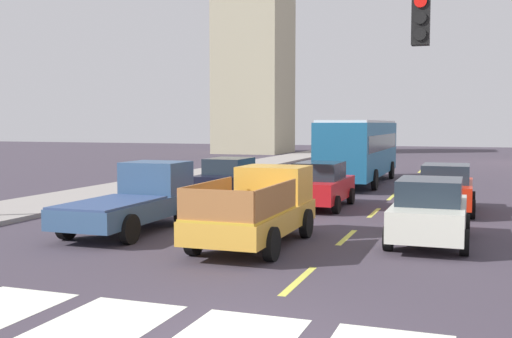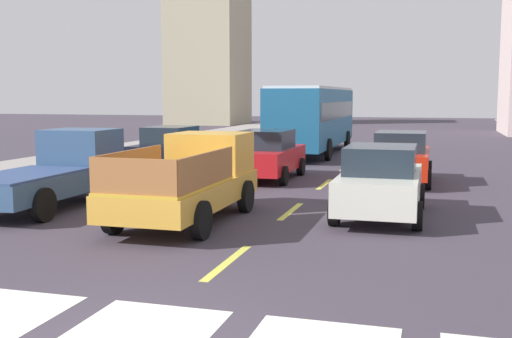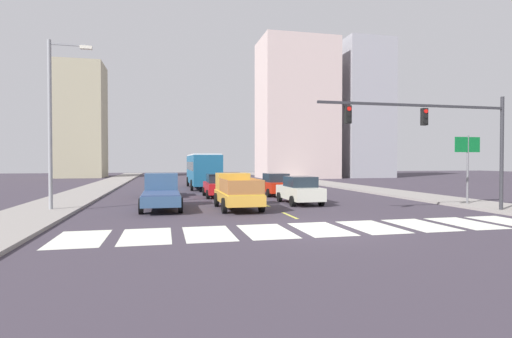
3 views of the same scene
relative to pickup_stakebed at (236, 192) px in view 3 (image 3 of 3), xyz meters
name	(u,v)px [view 3 (image 3 of 3)]	position (x,y,z in m)	size (l,w,h in m)	color
ground_plane	(321,229)	(2.04, -7.48, -0.94)	(160.00, 160.00, 0.00)	#3D3541
sidewalk_right	(372,190)	(14.33, 10.52, -0.86)	(3.67, 110.00, 0.15)	gray
sidewalk_left	(80,195)	(-10.24, 10.52, -0.86)	(3.67, 110.00, 0.15)	gray
crosswalk_stripe_0	(80,239)	(-6.80, -7.48, -0.93)	(1.76, 3.27, 0.01)	silver
crosswalk_stripe_1	(146,236)	(-4.59, -7.48, -0.93)	(1.76, 3.27, 0.01)	silver
crosswalk_stripe_2	(208,234)	(-2.38, -7.48, -0.93)	(1.76, 3.27, 0.01)	silver
crosswalk_stripe_3	(266,231)	(-0.17, -7.48, -0.93)	(1.76, 3.27, 0.01)	silver
crosswalk_stripe_4	(321,229)	(2.04, -7.48, -0.93)	(1.76, 3.27, 0.01)	silver
crosswalk_stripe_5	(372,227)	(4.25, -7.48, -0.93)	(1.76, 3.27, 0.01)	silver
crosswalk_stripe_6	(420,225)	(6.46, -7.48, -0.93)	(1.76, 3.27, 0.01)	silver
crosswalk_stripe_7	(465,223)	(8.68, -7.48, -0.93)	(1.76, 3.27, 0.01)	silver
crosswalk_stripe_8	(508,221)	(10.89, -7.48, -0.93)	(1.76, 3.27, 0.01)	silver
lane_dash_0	(290,215)	(2.04, -3.48, -0.93)	(0.16, 2.40, 0.01)	#D2CF4B
lane_dash_1	(265,205)	(2.04, 1.52, -0.93)	(0.16, 2.40, 0.01)	#D2CF4B
lane_dash_2	(248,197)	(2.04, 6.52, -0.93)	(0.16, 2.40, 0.01)	#D2CF4B
lane_dash_3	(236,192)	(2.04, 11.52, -0.93)	(0.16, 2.40, 0.01)	#D2CF4B
lane_dash_4	(227,188)	(2.04, 16.52, -0.93)	(0.16, 2.40, 0.01)	#D2CF4B
lane_dash_5	(220,185)	(2.04, 21.52, -0.93)	(0.16, 2.40, 0.01)	#D2CF4B
lane_dash_6	(215,183)	(2.04, 26.52, -0.93)	(0.16, 2.40, 0.01)	#D2CF4B
lane_dash_7	(210,181)	(2.04, 31.52, -0.93)	(0.16, 2.40, 0.01)	#D2CF4B
pickup_stakebed	(236,192)	(0.00, 0.00, 0.00)	(2.18, 5.20, 1.96)	gold
pickup_dark	(161,192)	(-4.13, 0.72, -0.02)	(2.18, 5.20, 1.96)	#325076
city_bus	(203,168)	(-0.32, 16.99, 1.02)	(2.72, 10.80, 3.32)	#1B5B85
sedan_mid	(275,184)	(4.42, 7.55, -0.08)	(2.02, 4.40, 1.72)	red
sedan_far	(159,185)	(-4.33, 8.67, -0.08)	(2.02, 4.40, 1.72)	black
sedan_near_left	(218,186)	(-0.09, 7.20, -0.08)	(2.02, 4.40, 1.72)	red
sedan_near_right	(300,190)	(4.26, 1.42, -0.08)	(2.02, 4.40, 1.72)	silver
traffic_signal_gantry	(446,130)	(9.74, -4.87, 3.31)	(10.26, 0.27, 6.00)	#2D2D33
direction_sign_green	(467,155)	(13.58, -1.91, 2.10)	(1.70, 0.12, 4.20)	slate
streetlight_left	(53,117)	(-9.61, 0.62, 4.03)	(2.20, 0.28, 9.00)	gray
tower_tall_centre	(296,109)	(16.32, 37.68, 9.84)	(11.59, 8.38, 21.55)	beige
block_mid_left	(82,121)	(-17.02, 47.22, 8.26)	(7.05, 7.52, 18.39)	tan
block_mid_right	(363,110)	(28.02, 38.18, 10.20)	(7.81, 7.80, 22.27)	#999AA2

